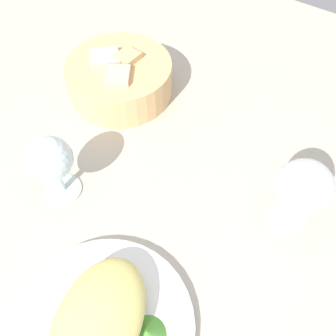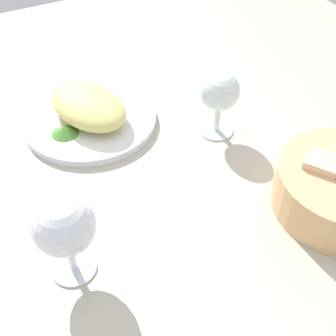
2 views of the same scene
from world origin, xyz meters
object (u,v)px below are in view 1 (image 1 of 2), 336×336
(wine_glass_far, at_px, (51,161))
(bread_basket, at_px, (120,78))
(wine_glass_near, at_px, (303,189))
(plate, at_px, (102,327))

(wine_glass_far, bearing_deg, bread_basket, 15.87)
(wine_glass_near, xyz_separation_m, wine_glass_far, (-0.16, 0.32, -0.01))
(bread_basket, relative_size, wine_glass_far, 1.68)
(plate, bearing_deg, wine_glass_near, -24.88)
(plate, xyz_separation_m, wine_glass_near, (0.28, -0.13, 0.08))
(wine_glass_far, bearing_deg, wine_glass_near, -63.94)
(wine_glass_near, bearing_deg, plate, 155.12)
(wine_glass_near, bearing_deg, wine_glass_far, 116.06)
(plate, relative_size, wine_glass_far, 2.01)
(plate, distance_m, bread_basket, 0.44)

